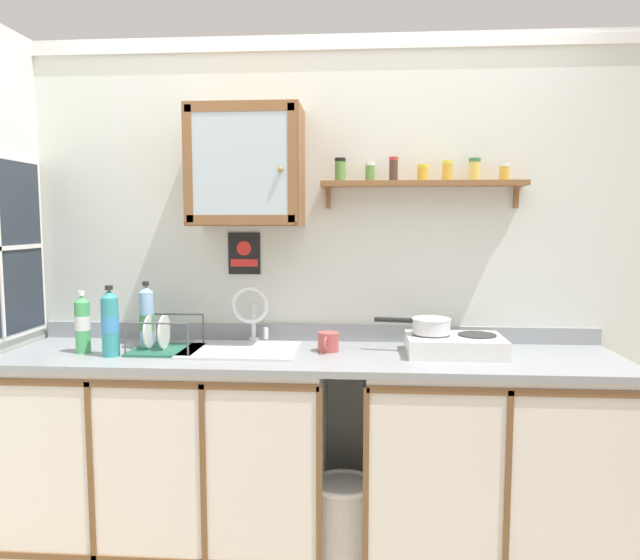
{
  "coord_description": "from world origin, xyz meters",
  "views": [
    {
      "loc": [
        0.23,
        -2.28,
        1.54
      ],
      "look_at": [
        0.04,
        0.38,
        1.27
      ],
      "focal_mm": 32.95,
      "sensor_mm": 36.0,
      "label": 1
    }
  ],
  "objects_px": {
    "warning_sign": "(244,254)",
    "wall_cabinet": "(247,167)",
    "saucepan": "(430,325)",
    "mug": "(328,342)",
    "bottle_soda_green_1": "(83,324)",
    "dish_rack": "(164,344)",
    "bottle_detergent_teal_0": "(110,323)",
    "hot_plate_stove": "(455,345)",
    "bottle_water_blue_2": "(147,318)",
    "trash_bin": "(344,524)",
    "sink": "(242,356)"
  },
  "relations": [
    {
      "from": "warning_sign",
      "to": "wall_cabinet",
      "type": "bearing_deg",
      "value": -72.66
    },
    {
      "from": "warning_sign",
      "to": "saucepan",
      "type": "bearing_deg",
      "value": -14.73
    },
    {
      "from": "mug",
      "to": "wall_cabinet",
      "type": "xyz_separation_m",
      "value": [
        -0.38,
        0.09,
        0.79
      ]
    },
    {
      "from": "bottle_soda_green_1",
      "to": "dish_rack",
      "type": "relative_size",
      "value": 0.92
    },
    {
      "from": "saucepan",
      "to": "bottle_detergent_teal_0",
      "type": "height_order",
      "value": "bottle_detergent_teal_0"
    },
    {
      "from": "bottle_detergent_teal_0",
      "to": "warning_sign",
      "type": "relative_size",
      "value": 1.52
    },
    {
      "from": "bottle_soda_green_1",
      "to": "mug",
      "type": "bearing_deg",
      "value": 5.37
    },
    {
      "from": "hot_plate_stove",
      "to": "wall_cabinet",
      "type": "distance_m",
      "value": 1.23
    },
    {
      "from": "bottle_soda_green_1",
      "to": "wall_cabinet",
      "type": "relative_size",
      "value": 0.52
    },
    {
      "from": "saucepan",
      "to": "dish_rack",
      "type": "height_order",
      "value": "dish_rack"
    },
    {
      "from": "bottle_soda_green_1",
      "to": "dish_rack",
      "type": "xyz_separation_m",
      "value": [
        0.35,
        0.06,
        -0.1
      ]
    },
    {
      "from": "hot_plate_stove",
      "to": "bottle_soda_green_1",
      "type": "distance_m",
      "value": 1.66
    },
    {
      "from": "bottle_water_blue_2",
      "to": "dish_rack",
      "type": "distance_m",
      "value": 0.15
    },
    {
      "from": "trash_bin",
      "to": "bottle_soda_green_1",
      "type": "bearing_deg",
      "value": 178.18
    },
    {
      "from": "sink",
      "to": "bottle_detergent_teal_0",
      "type": "height_order",
      "value": "bottle_detergent_teal_0"
    },
    {
      "from": "sink",
      "to": "bottle_detergent_teal_0",
      "type": "distance_m",
      "value": 0.59
    },
    {
      "from": "bottle_water_blue_2",
      "to": "dish_rack",
      "type": "height_order",
      "value": "bottle_water_blue_2"
    },
    {
      "from": "mug",
      "to": "warning_sign",
      "type": "bearing_deg",
      "value": 150.8
    },
    {
      "from": "wall_cabinet",
      "to": "bottle_water_blue_2",
      "type": "bearing_deg",
      "value": -166.98
    },
    {
      "from": "bottle_detergent_teal_0",
      "to": "saucepan",
      "type": "bearing_deg",
      "value": 6.72
    },
    {
      "from": "hot_plate_stove",
      "to": "bottle_detergent_teal_0",
      "type": "height_order",
      "value": "bottle_detergent_teal_0"
    },
    {
      "from": "wall_cabinet",
      "to": "trash_bin",
      "type": "distance_m",
      "value": 1.66
    },
    {
      "from": "bottle_detergent_teal_0",
      "to": "bottle_water_blue_2",
      "type": "relative_size",
      "value": 0.99
    },
    {
      "from": "bottle_detergent_teal_0",
      "to": "bottle_water_blue_2",
      "type": "xyz_separation_m",
      "value": [
        0.11,
        0.15,
        -0.0
      ]
    },
    {
      "from": "bottle_water_blue_2",
      "to": "trash_bin",
      "type": "bearing_deg",
      "value": -8.06
    },
    {
      "from": "bottle_soda_green_1",
      "to": "mug",
      "type": "relative_size",
      "value": 2.13
    },
    {
      "from": "warning_sign",
      "to": "dish_rack",
      "type": "bearing_deg",
      "value": -138.13
    },
    {
      "from": "bottle_detergent_teal_0",
      "to": "wall_cabinet",
      "type": "xyz_separation_m",
      "value": [
        0.56,
        0.25,
        0.69
      ]
    },
    {
      "from": "hot_plate_stove",
      "to": "dish_rack",
      "type": "distance_m",
      "value": 1.3
    },
    {
      "from": "bottle_water_blue_2",
      "to": "warning_sign",
      "type": "xyz_separation_m",
      "value": [
        0.4,
        0.25,
        0.28
      ]
    },
    {
      "from": "hot_plate_stove",
      "to": "trash_bin",
      "type": "relative_size",
      "value": 1.02
    },
    {
      "from": "bottle_soda_green_1",
      "to": "warning_sign",
      "type": "height_order",
      "value": "warning_sign"
    },
    {
      "from": "bottle_water_blue_2",
      "to": "bottle_soda_green_1",
      "type": "bearing_deg",
      "value": -160.54
    },
    {
      "from": "trash_bin",
      "to": "dish_rack",
      "type": "bearing_deg",
      "value": 173.42
    },
    {
      "from": "sink",
      "to": "dish_rack",
      "type": "height_order",
      "value": "sink"
    },
    {
      "from": "bottle_detergent_teal_0",
      "to": "bottle_water_blue_2",
      "type": "distance_m",
      "value": 0.18
    },
    {
      "from": "sink",
      "to": "trash_bin",
      "type": "bearing_deg",
      "value": -15.45
    },
    {
      "from": "bottle_detergent_teal_0",
      "to": "dish_rack",
      "type": "xyz_separation_m",
      "value": [
        0.2,
        0.11,
        -0.11
      ]
    },
    {
      "from": "hot_plate_stove",
      "to": "mug",
      "type": "bearing_deg",
      "value": 178.43
    },
    {
      "from": "hot_plate_stove",
      "to": "bottle_detergent_teal_0",
      "type": "bearing_deg",
      "value": -174.6
    },
    {
      "from": "hot_plate_stove",
      "to": "bottle_soda_green_1",
      "type": "height_order",
      "value": "bottle_soda_green_1"
    },
    {
      "from": "bottle_water_blue_2",
      "to": "warning_sign",
      "type": "relative_size",
      "value": 1.54
    },
    {
      "from": "bottle_soda_green_1",
      "to": "wall_cabinet",
      "type": "xyz_separation_m",
      "value": [
        0.71,
        0.2,
        0.7
      ]
    },
    {
      "from": "dish_rack",
      "to": "trash_bin",
      "type": "bearing_deg",
      "value": -6.58
    },
    {
      "from": "dish_rack",
      "to": "wall_cabinet",
      "type": "xyz_separation_m",
      "value": [
        0.36,
        0.14,
        0.8
      ]
    },
    {
      "from": "saucepan",
      "to": "bottle_soda_green_1",
      "type": "bearing_deg",
      "value": -175.95
    },
    {
      "from": "bottle_water_blue_2",
      "to": "trash_bin",
      "type": "distance_m",
      "value": 1.27
    },
    {
      "from": "dish_rack",
      "to": "wall_cabinet",
      "type": "height_order",
      "value": "wall_cabinet"
    },
    {
      "from": "wall_cabinet",
      "to": "dish_rack",
      "type": "bearing_deg",
      "value": -159.07
    },
    {
      "from": "bottle_soda_green_1",
      "to": "wall_cabinet",
      "type": "height_order",
      "value": "wall_cabinet"
    }
  ]
}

